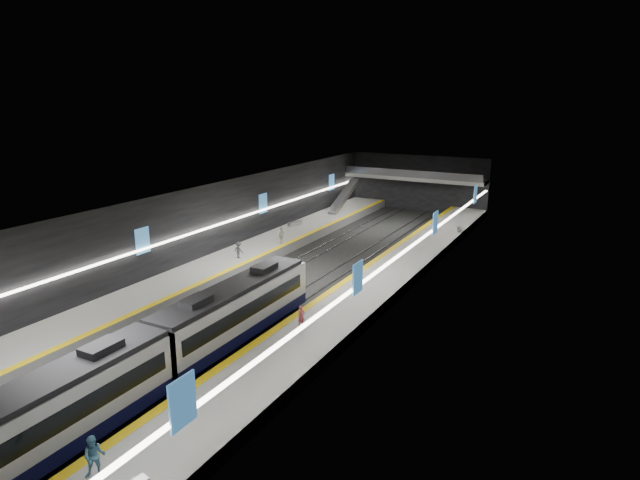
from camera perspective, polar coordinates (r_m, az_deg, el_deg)
The scene contains 24 objects.
ground at distance 48.57m, azimuth -2.86°, elevation -4.46°, with size 70.00×70.00×0.00m, color black.
ceiling at distance 46.48m, azimuth -3.00°, elevation 4.86°, with size 20.00×70.00×0.04m, color beige.
wall_left at distance 53.09m, azimuth -12.21°, elevation 1.44°, with size 0.04×70.00×8.00m, color black.
wall_right at distance 43.23m, azimuth 8.50°, elevation -1.55°, with size 0.04×70.00×8.00m, color black.
wall_back at distance 78.75m, azimuth 10.41°, elevation 6.00°, with size 20.00×0.04×8.00m, color black.
platform_left at distance 52.49m, azimuth -9.91°, elevation -2.57°, with size 5.00×70.00×1.00m, color slate.
tile_surface_left at distance 52.34m, azimuth -9.94°, elevation -2.04°, with size 5.00×70.00×0.02m, color #A6A6A1.
tactile_strip_left at distance 51.05m, azimuth -7.99°, elevation -2.39°, with size 0.60×70.00×0.02m, color yellow.
platform_right at distance 45.20m, azimuth 5.34°, elevation -5.37°, with size 5.00×70.00×1.00m, color slate.
tile_surface_right at distance 45.02m, azimuth 5.35°, elevation -4.76°, with size 5.00×70.00×0.02m, color #A6A6A1.
tactile_strip_right at distance 45.86m, azimuth 2.82°, elevation -4.32°, with size 0.60×70.00×0.02m, color yellow.
rails at distance 48.55m, azimuth -2.87°, elevation -4.39°, with size 6.52×70.00×0.12m.
train at distance 32.36m, azimuth -17.09°, elevation -11.49°, with size 2.69×29.61×3.60m.
ad_posters at distance 48.07m, azimuth -2.32°, elevation 0.95°, with size 19.94×53.50×2.20m.
cove_light_left at distance 53.01m, azimuth -12.04°, elevation 1.21°, with size 0.25×68.60×0.12m, color white.
cove_light_right at distance 43.35m, azimuth 8.24°, elevation -1.77°, with size 0.25×68.60×0.12m, color white.
mezzanine_bridge at distance 76.65m, azimuth 9.96°, elevation 6.56°, with size 20.00×3.00×1.50m.
escalator at distance 73.42m, azimuth 2.57°, elevation 4.70°, with size 1.20×8.00×0.60m, color #99999E.
bench_left_far at distance 64.75m, azimuth -2.70°, elevation 1.75°, with size 0.55×1.98×0.48m, color #99999E.
bench_right_far at distance 64.30m, azimuth 14.65°, elevation 1.13°, with size 0.46×1.66×0.40m, color #99999E.
passenger_right_a at distance 36.71m, azimuth -2.02°, elevation -8.20°, with size 0.56×0.37×1.55m, color #C34953.
passenger_right_b at distance 25.60m, azimuth -22.93°, elevation -20.53°, with size 0.91×0.71×1.87m, color teal.
passenger_left_a at distance 56.87m, azimuth -4.16°, elevation 0.48°, with size 1.04×0.43×1.78m, color beige.
passenger_left_b at distance 52.29m, azimuth -8.67°, elevation -1.07°, with size 1.06×0.61×1.64m, color #3D3C43.
Camera 1 is at (23.74, -39.06, 16.43)m, focal length 30.00 mm.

